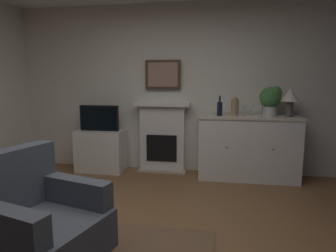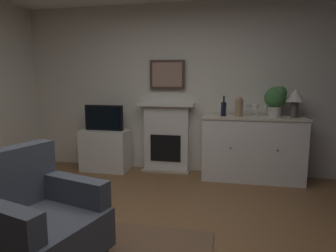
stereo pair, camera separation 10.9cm
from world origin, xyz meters
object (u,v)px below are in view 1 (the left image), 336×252
Objects in this scene: wine_glass_right at (261,108)px; tv_cabinet at (101,151)px; fireplace_unit at (163,137)px; wine_bottle at (220,108)px; wine_glass_left at (245,108)px; table_lamp at (290,97)px; wine_glass_center at (252,108)px; potted_plant_small at (271,98)px; framed_picture at (163,75)px; sideboard_cabinet at (248,148)px; vase_decorative at (235,107)px; armchair at (38,222)px; tv_set at (99,118)px.

tv_cabinet is at bearing 178.27° from wine_glass_right.
fireplace_unit is 1.56m from wine_glass_right.
wine_glass_left is at bearing 6.68° from wine_bottle.
table_lamp is at bearing -5.48° from fireplace_unit.
wine_glass_left is 1.00× the size of wine_glass_center.
framed_picture is at bearing 173.69° from potted_plant_small.
table_lamp reaches higher than sideboard_cabinet.
vase_decorative is 2.20m from tv_cabinet.
wine_glass_right reaches higher than sideboard_cabinet.
framed_picture is 0.56× the size of armchair.
table_lamp is 2.42× the size of wine_glass_right.
wine_glass_right is at bearing -144.19° from potted_plant_small.
vase_decorative reaches higher than fireplace_unit.
table_lamp is 0.25m from potted_plant_small.
sideboard_cabinet is 3.02m from armchair.
wine_bottle reaches higher than armchair.
sideboard_cabinet is 2.33× the size of tv_set.
framed_picture is 1.89m from table_lamp.
vase_decorative is at bearing -166.76° from sideboard_cabinet.
wine_bottle is at bearing -1.41° from tv_cabinet.
sideboard_cabinet reaches higher than armchair.
wine_glass_left is 2.33m from tv_cabinet.
table_lamp reaches higher than tv_cabinet.
wine_bottle is at bearing -172.76° from wine_glass_center.
table_lamp is at bearing 8.51° from wine_glass_right.
vase_decorative is at bearing -1.80° from tv_cabinet.
table_lamp is at bearing 0.17° from tv_set.
wine_bottle is at bearing 174.81° from vase_decorative.
armchair is (-1.93, -2.38, -0.68)m from wine_glass_right.
wine_glass_left is (1.24, -0.21, -0.48)m from framed_picture.
sideboard_cabinet is 0.59m from wine_glass_center.
sideboard_cabinet is 0.71m from wine_bottle.
fireplace_unit is 1.97m from table_lamp.
vase_decorative is at bearing -169.32° from potted_plant_small.
tv_cabinet is at bearing 178.59° from wine_bottle.
armchair is (-2.32, -2.44, -0.83)m from table_lamp.
armchair is (-0.47, -2.66, -1.15)m from framed_picture.
fireplace_unit is 2.75× the size of table_lamp.
framed_picture is at bearing 169.10° from wine_glass_right.
wine_glass_center is (0.04, 0.03, 0.59)m from sideboard_cabinet.
wine_glass_right is at bearing -2.75° from wine_bottle.
wine_glass_left is at bearing 178.98° from table_lamp.
wine_glass_center and wine_glass_right have the same top height.
tv_set is at bearing -90.00° from tv_cabinet.
tv_set is at bearing 178.84° from vase_decorative.
fireplace_unit is 1.47× the size of tv_cabinet.
tv_cabinet is 2.72m from potted_plant_small.
tv_cabinet is at bearing 179.89° from wine_glass_left.
wine_glass_center is (0.11, 0.02, 0.00)m from wine_glass_left.
wine_glass_right is 2.54m from tv_cabinet.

